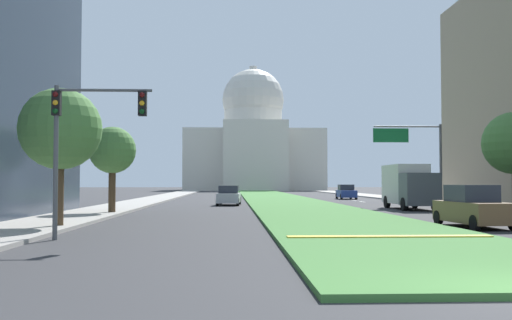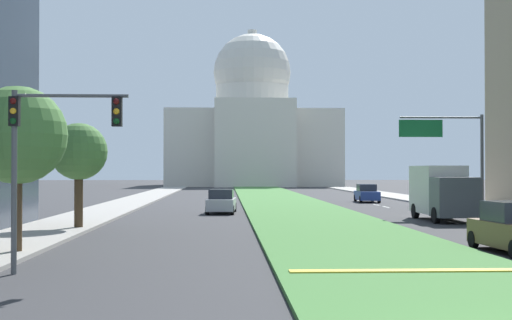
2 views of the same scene
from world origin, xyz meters
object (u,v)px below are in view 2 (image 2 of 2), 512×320
object	(u,v)px
overhead_guide_sign	(451,143)
street_tree_left_near	(18,136)
sedan_midblock	(221,202)
box_truck_delivery	(442,192)
traffic_light_near_left	(44,140)
street_tree_left_mid	(79,153)
sedan_distant	(367,194)
capitol_building	(252,130)

from	to	relation	value
overhead_guide_sign	street_tree_left_near	size ratio (longest dim) A/B	1.11
street_tree_left_near	sedan_midblock	world-z (taller)	street_tree_left_near
overhead_guide_sign	box_truck_delivery	xyz separation A→B (m)	(-1.75, -3.81, -2.97)
traffic_light_near_left	box_truck_delivery	world-z (taller)	traffic_light_near_left
street_tree_left_mid	sedan_midblock	world-z (taller)	street_tree_left_mid
street_tree_left_mid	sedan_midblock	size ratio (longest dim) A/B	1.14
overhead_guide_sign	sedan_distant	world-z (taller)	overhead_guide_sign
box_truck_delivery	street_tree_left_mid	bearing A→B (deg)	-163.49
capitol_building	street_tree_left_mid	distance (m)	102.50
box_truck_delivery	capitol_building	bearing A→B (deg)	94.49
box_truck_delivery	sedan_midblock	bearing A→B (deg)	149.80
sedan_distant	overhead_guide_sign	bearing A→B (deg)	-85.98
traffic_light_near_left	box_truck_delivery	size ratio (longest dim) A/B	0.81
traffic_light_near_left	street_tree_left_near	distance (m)	5.00
traffic_light_near_left	sedan_distant	distance (m)	48.45
traffic_light_near_left	box_truck_delivery	xyz separation A→B (m)	(17.74, 20.88, -2.12)
overhead_guide_sign	sedan_midblock	xyz separation A→B (m)	(-14.65, 3.70, -3.87)
traffic_light_near_left	sedan_distant	size ratio (longest dim) A/B	1.15
traffic_light_near_left	street_tree_left_near	bearing A→B (deg)	114.27
capitol_building	sedan_distant	size ratio (longest dim) A/B	7.03
sedan_midblock	street_tree_left_mid	bearing A→B (deg)	-117.34
street_tree_left_near	sedan_distant	xyz separation A→B (m)	(20.13, 40.29, -3.35)
street_tree_left_mid	sedan_midblock	distance (m)	15.37
capitol_building	traffic_light_near_left	bearing A→B (deg)	-95.02
capitol_building	street_tree_left_near	bearing A→B (deg)	-96.26
capitol_building	overhead_guide_sign	world-z (taller)	capitol_building
traffic_light_near_left	street_tree_left_near	xyz separation A→B (m)	(-2.05, 4.55, 0.33)
sedan_midblock	box_truck_delivery	bearing A→B (deg)	-30.20
capitol_building	street_tree_left_mid	xyz separation A→B (m)	(-12.32, -101.52, -6.87)
sedan_distant	box_truck_delivery	distance (m)	23.99
overhead_guide_sign	street_tree_left_mid	world-z (taller)	overhead_guide_sign
capitol_building	overhead_guide_sign	size ratio (longest dim) A/B	4.91
street_tree_left_mid	capitol_building	bearing A→B (deg)	83.08
overhead_guide_sign	street_tree_left_near	distance (m)	29.49
capitol_building	street_tree_left_near	world-z (taller)	capitol_building
traffic_light_near_left	overhead_guide_sign	distance (m)	31.46
capitol_building	box_truck_delivery	bearing A→B (deg)	-85.51
traffic_light_near_left	sedan_distant	xyz separation A→B (m)	(18.08, 44.85, -3.02)
overhead_guide_sign	street_tree_left_mid	xyz separation A→B (m)	(-21.57, -9.68, -0.84)
capitol_building	sedan_distant	world-z (taller)	capitol_building
capitol_building	street_tree_left_mid	world-z (taller)	capitol_building
traffic_light_near_left	sedan_distant	world-z (taller)	traffic_light_near_left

